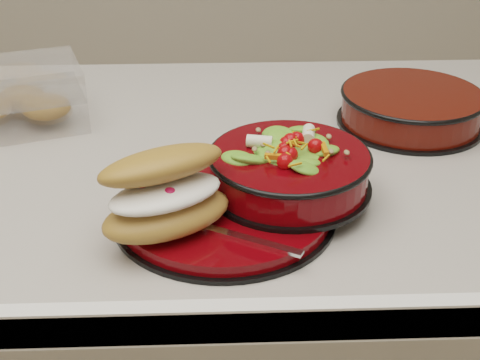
{
  "coord_description": "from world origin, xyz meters",
  "views": [
    {
      "loc": [
        0.03,
        -0.89,
        1.35
      ],
      "look_at": [
        0.06,
        -0.17,
        0.94
      ],
      "focal_mm": 50.0,
      "sensor_mm": 36.0,
      "label": 1
    }
  ],
  "objects_px": {
    "fork": "(234,235)",
    "extra_bowl": "(411,106)",
    "pastry_box": "(15,98)",
    "dinner_plate": "(225,209)",
    "salad_bowl": "(289,165)",
    "croissant": "(166,193)"
  },
  "relations": [
    {
      "from": "dinner_plate",
      "to": "extra_bowl",
      "type": "distance_m",
      "value": 0.4
    },
    {
      "from": "fork",
      "to": "extra_bowl",
      "type": "relative_size",
      "value": 0.62
    },
    {
      "from": "croissant",
      "to": "extra_bowl",
      "type": "distance_m",
      "value": 0.48
    },
    {
      "from": "pastry_box",
      "to": "extra_bowl",
      "type": "bearing_deg",
      "value": -20.44
    },
    {
      "from": "fork",
      "to": "pastry_box",
      "type": "xyz_separation_m",
      "value": [
        -0.33,
        0.36,
        0.02
      ]
    },
    {
      "from": "dinner_plate",
      "to": "extra_bowl",
      "type": "xyz_separation_m",
      "value": [
        0.3,
        0.26,
        0.02
      ]
    },
    {
      "from": "salad_bowl",
      "to": "croissant",
      "type": "xyz_separation_m",
      "value": [
        -0.15,
        -0.08,
        0.01
      ]
    },
    {
      "from": "dinner_plate",
      "to": "fork",
      "type": "height_order",
      "value": "fork"
    },
    {
      "from": "croissant",
      "to": "extra_bowl",
      "type": "xyz_separation_m",
      "value": [
        0.37,
        0.32,
        -0.04
      ]
    },
    {
      "from": "fork",
      "to": "extra_bowl",
      "type": "height_order",
      "value": "extra_bowl"
    },
    {
      "from": "extra_bowl",
      "to": "croissant",
      "type": "bearing_deg",
      "value": -139.23
    },
    {
      "from": "dinner_plate",
      "to": "pastry_box",
      "type": "relative_size",
      "value": 1.14
    },
    {
      "from": "dinner_plate",
      "to": "fork",
      "type": "bearing_deg",
      "value": -83.1
    },
    {
      "from": "croissant",
      "to": "pastry_box",
      "type": "distance_m",
      "value": 0.43
    },
    {
      "from": "dinner_plate",
      "to": "salad_bowl",
      "type": "xyz_separation_m",
      "value": [
        0.08,
        0.03,
        0.04
      ]
    },
    {
      "from": "dinner_plate",
      "to": "extra_bowl",
      "type": "relative_size",
      "value": 1.19
    },
    {
      "from": "salad_bowl",
      "to": "croissant",
      "type": "bearing_deg",
      "value": -150.5
    },
    {
      "from": "salad_bowl",
      "to": "fork",
      "type": "distance_m",
      "value": 0.13
    },
    {
      "from": "pastry_box",
      "to": "croissant",
      "type": "bearing_deg",
      "value": -71.04
    },
    {
      "from": "fork",
      "to": "salad_bowl",
      "type": "bearing_deg",
      "value": -5.87
    },
    {
      "from": "extra_bowl",
      "to": "salad_bowl",
      "type": "bearing_deg",
      "value": -133.23
    },
    {
      "from": "dinner_plate",
      "to": "salad_bowl",
      "type": "height_order",
      "value": "salad_bowl"
    }
  ]
}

